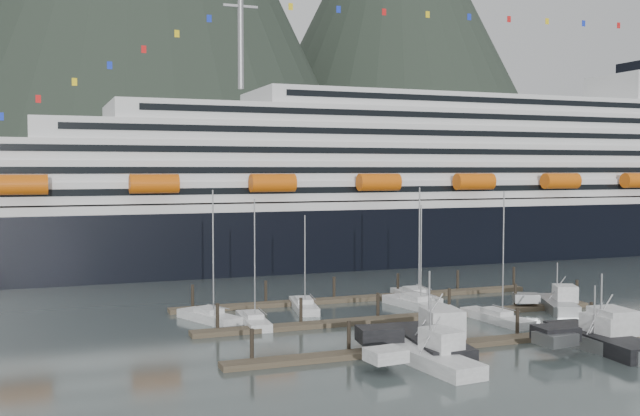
# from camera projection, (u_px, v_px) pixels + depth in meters

# --- Properties ---
(ground) EXTENTS (1600.00, 1600.00, 0.00)m
(ground) POSITION_uv_depth(u_px,v_px,m) (460.00, 322.00, 81.50)
(ground) COLOR #485554
(ground) RESTS_ON ground
(cruise_ship) EXTENTS (210.00, 30.40, 50.30)m
(cruise_ship) POSITION_uv_depth(u_px,v_px,m) (445.00, 193.00, 142.81)
(cruise_ship) COLOR black
(cruise_ship) RESTS_ON ground
(dock_near) EXTENTS (48.18, 2.28, 3.20)m
(dock_near) POSITION_uv_depth(u_px,v_px,m) (471.00, 342.00, 70.46)
(dock_near) COLOR #453B2C
(dock_near) RESTS_ON ground
(dock_mid) EXTENTS (48.18, 2.28, 3.20)m
(dock_mid) POSITION_uv_depth(u_px,v_px,m) (407.00, 317.00, 82.60)
(dock_mid) COLOR #453B2C
(dock_mid) RESTS_ON ground
(dock_far) EXTENTS (48.18, 2.28, 3.20)m
(dock_far) POSITION_uv_depth(u_px,v_px,m) (360.00, 298.00, 94.73)
(dock_far) COLOR #453B2C
(dock_far) RESTS_ON ground
(sailboat_a) EXTENTS (5.77, 9.13, 14.83)m
(sailboat_a) POSITION_uv_depth(u_px,v_px,m) (209.00, 317.00, 81.62)
(sailboat_a) COLOR #B2B2B2
(sailboat_a) RESTS_ON ground
(sailboat_b) EXTENTS (2.89, 8.89, 13.87)m
(sailboat_b) POSITION_uv_depth(u_px,v_px,m) (253.00, 321.00, 79.77)
(sailboat_b) COLOR #B2B2B2
(sailboat_b) RESTS_ON ground
(sailboat_c) EXTENTS (4.47, 10.20, 12.88)m
(sailboat_c) POSITION_uv_depth(u_px,v_px,m) (415.00, 304.00, 89.60)
(sailboat_c) COLOR #B2B2B2
(sailboat_c) RESTS_ON ground
(sailboat_d) EXTENTS (3.24, 10.10, 14.69)m
(sailboat_d) POSITION_uv_depth(u_px,v_px,m) (496.00, 318.00, 81.36)
(sailboat_d) COLOR #B2B2B2
(sailboat_d) RESTS_ON ground
(sailboat_e) EXTENTS (4.14, 9.50, 11.66)m
(sailboat_e) POSITION_uv_depth(u_px,v_px,m) (304.00, 306.00, 88.45)
(sailboat_e) COLOR #B2B2B2
(sailboat_e) RESTS_ON ground
(sailboat_f) EXTENTS (3.32, 9.84, 14.86)m
(sailboat_f) POSITION_uv_depth(u_px,v_px,m) (416.00, 297.00, 94.36)
(sailboat_f) COLOR #B2B2B2
(sailboat_f) RESTS_ON ground
(trawler_a) EXTENTS (8.54, 11.79, 6.30)m
(trawler_a) POSITION_uv_depth(u_px,v_px,m) (429.00, 356.00, 63.10)
(trawler_a) COLOR #B2B2B2
(trawler_a) RESTS_ON ground
(trawler_b) EXTENTS (9.87, 12.93, 8.16)m
(trawler_b) POSITION_uv_depth(u_px,v_px,m) (427.00, 341.00, 68.15)
(trawler_b) COLOR black
(trawler_b) RESTS_ON ground
(trawler_c) EXTENTS (9.18, 12.94, 6.44)m
(trawler_c) POSITION_uv_depth(u_px,v_px,m) (593.00, 340.00, 69.19)
(trawler_c) COLOR gray
(trawler_c) RESTS_ON ground
(trawler_d) EXTENTS (9.67, 13.05, 7.66)m
(trawler_d) POSITION_uv_depth(u_px,v_px,m) (599.00, 338.00, 69.48)
(trawler_d) COLOR black
(trawler_d) RESTS_ON ground
(trawler_e) EXTENTS (8.39, 9.89, 6.10)m
(trawler_e) POSITION_uv_depth(u_px,v_px,m) (556.00, 303.00, 88.36)
(trawler_e) COLOR gray
(trawler_e) RESTS_ON ground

